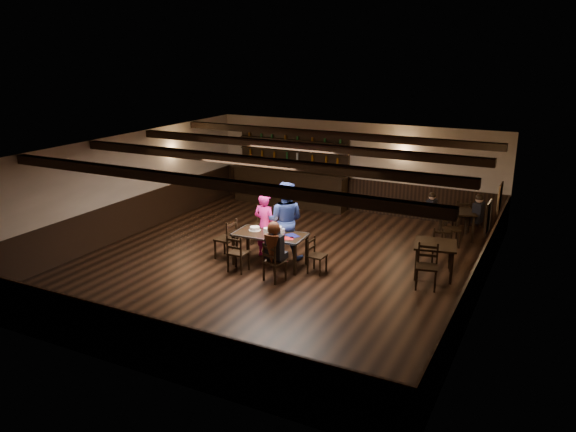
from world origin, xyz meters
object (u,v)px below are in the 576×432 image
at_px(cake, 255,229).
at_px(bar_counter, 291,182).
at_px(man_blue, 285,221).
at_px(chair_near_left, 236,251).
at_px(woman_pink, 265,225).
at_px(dining_table, 270,237).
at_px(chair_near_right, 272,260).

xyz_separation_m(cake, bar_counter, (-1.46, 4.80, -0.07)).
bearing_deg(man_blue, bar_counter, -78.91).
distance_m(chair_near_left, woman_pink, 1.20).
bearing_deg(bar_counter, cake, -73.09).
relative_size(dining_table, man_blue, 0.91).
height_order(chair_near_left, man_blue, man_blue).
xyz_separation_m(dining_table, chair_near_right, (0.51, -0.85, -0.17)).
relative_size(chair_near_right, woman_pink, 0.55).
xyz_separation_m(chair_near_right, cake, (-0.94, 0.90, 0.29)).
height_order(woman_pink, bar_counter, bar_counter).
bearing_deg(dining_table, chair_near_left, -121.30).
distance_m(chair_near_left, man_blue, 1.46).
bearing_deg(chair_near_right, man_blue, 106.35).
relative_size(man_blue, cake, 6.71).
xyz_separation_m(dining_table, woman_pink, (-0.37, 0.42, 0.11)).
bearing_deg(chair_near_left, woman_pink, 86.02).
height_order(dining_table, chair_near_right, chair_near_right).
bearing_deg(dining_table, bar_counter, 111.31).
height_order(chair_near_right, cake, chair_near_right).
relative_size(chair_near_left, chair_near_right, 1.01).
relative_size(dining_table, woman_pink, 1.08).
bearing_deg(bar_counter, man_blue, -65.18).
distance_m(chair_near_left, cake, 0.85).
height_order(dining_table, man_blue, man_blue).
xyz_separation_m(chair_near_left, woman_pink, (0.08, 1.16, 0.28)).
height_order(dining_table, cake, cake).
xyz_separation_m(dining_table, chair_near_left, (-0.45, -0.74, -0.17)).
height_order(chair_near_left, chair_near_right, chair_near_left).
distance_m(woman_pink, man_blue, 0.51).
xyz_separation_m(woman_pink, cake, (-0.07, -0.36, 0.01)).
relative_size(chair_near_left, bar_counter, 0.22).
bearing_deg(woman_pink, chair_near_right, 129.38).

